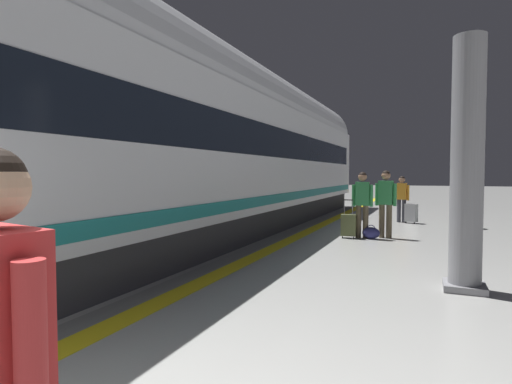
{
  "coord_description": "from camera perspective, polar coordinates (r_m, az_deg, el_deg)",
  "views": [
    {
      "loc": [
        2.07,
        -0.81,
        1.67
      ],
      "look_at": [
        -0.41,
        5.13,
        1.38
      ],
      "focal_mm": 29.15,
      "sensor_mm": 36.0,
      "label": 1
    }
  ],
  "objects": [
    {
      "name": "passenger_near",
      "position": [
        11.24,
        17.37,
        -0.9
      ],
      "size": [
        0.54,
        0.25,
        1.75
      ],
      "color": "brown",
      "rests_on": "ground"
    },
    {
      "name": "passenger_mid",
      "position": [
        11.07,
        14.38,
        -1.03
      ],
      "size": [
        0.53,
        0.22,
        1.71
      ],
      "color": "brown",
      "rests_on": "ground"
    },
    {
      "name": "safety_line_strip",
      "position": [
        11.4,
        6.12,
        -5.86
      ],
      "size": [
        0.36,
        80.0,
        0.01
      ],
      "primitive_type": "cube",
      "color": "yellow",
      "rests_on": "ground"
    },
    {
      "name": "suitcase_far",
      "position": [
        14.83,
        20.52,
        -2.7
      ],
      "size": [
        0.43,
        0.35,
        0.65
      ],
      "color": "#9E9EA3",
      "rests_on": "ground"
    },
    {
      "name": "suitcase_mid",
      "position": [
        11.02,
        12.57,
        -4.45
      ],
      "size": [
        0.4,
        0.27,
        1.0
      ],
      "color": "#596038",
      "rests_on": "ground"
    },
    {
      "name": "platform_pillar",
      "position": [
        6.6,
        26.98,
        2.73
      ],
      "size": [
        0.56,
        0.56,
        3.6
      ],
      "color": "gray",
      "rests_on": "ground"
    },
    {
      "name": "passenger_far",
      "position": [
        15.0,
        19.36,
        -0.46
      ],
      "size": [
        0.49,
        0.23,
        1.58
      ],
      "color": "#383842",
      "rests_on": "ground"
    },
    {
      "name": "waste_bin",
      "position": [
        14.29,
        26.8,
        -2.58
      ],
      "size": [
        0.46,
        0.46,
        0.91
      ],
      "color": "#2D6638",
      "rests_on": "ground"
    },
    {
      "name": "duffel_bag_near",
      "position": [
        11.06,
        15.51,
        -5.42
      ],
      "size": [
        0.44,
        0.26,
        0.36
      ],
      "color": "navy",
      "rests_on": "ground"
    },
    {
      "name": "high_speed_train",
      "position": [
        9.02,
        -12.87,
        7.77
      ],
      "size": [
        2.94,
        29.49,
        4.97
      ],
      "color": "#38383D",
      "rests_on": "ground"
    },
    {
      "name": "tactile_edge_band",
      "position": [
        11.48,
        4.78,
        -5.8
      ],
      "size": [
        0.52,
        80.0,
        0.01
      ],
      "primitive_type": "cube",
      "color": "slate",
      "rests_on": "ground"
    }
  ]
}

